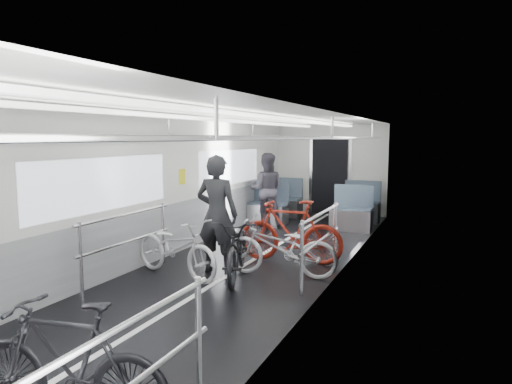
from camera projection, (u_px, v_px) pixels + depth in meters
car_shell at (251, 194)px, 7.48m from camera, size 3.02×14.01×2.41m
bike_left_far at (176, 247)px, 6.73m from camera, size 1.78×1.01×0.88m
bike_right_near at (68, 364)px, 3.21m from camera, size 1.62×0.72×0.94m
bike_right_mid at (280, 247)px, 6.72m from camera, size 1.75×0.81×0.89m
bike_right_far at (290, 231)px, 7.47m from camera, size 1.78×0.64×1.05m
bike_aisle at (238, 247)px, 6.68m from camera, size 1.12×1.83×0.91m
person_standing at (217, 214)px, 6.88m from camera, size 0.69×0.48×1.80m
person_seated at (266, 189)px, 10.63m from camera, size 0.99×0.87×1.70m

